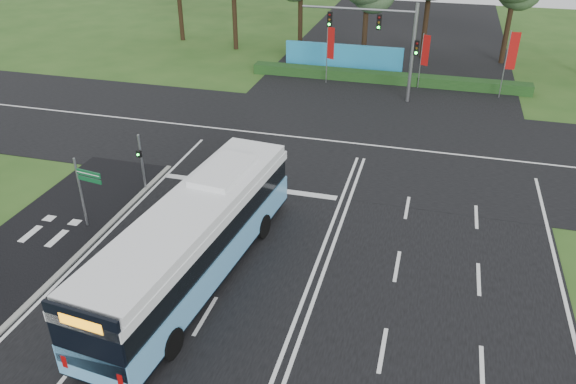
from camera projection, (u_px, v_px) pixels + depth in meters
The scene contains 14 objects.
ground at pixel (321, 255), 24.40m from camera, with size 120.00×120.00×0.00m, color #2A501A.
road_main at pixel (321, 255), 24.39m from camera, with size 20.00×120.00×0.04m, color black.
road_cross at pixel (362, 145), 34.50m from camera, with size 120.00×14.00×0.05m, color black.
bike_path at pixel (29, 249), 24.75m from camera, with size 5.00×18.00×0.06m, color black.
kerb_strip at pixel (77, 257), 24.18m from camera, with size 0.25×18.00×0.12m, color gray.
city_bus at pixel (195, 239), 22.09m from camera, with size 4.00×13.29×3.76m.
pedestrian_signal at pixel (141, 160), 28.75m from camera, with size 0.29×0.40×3.09m.
street_sign at pixel (85, 185), 25.22m from camera, with size 1.37×0.29×3.54m.
banner_flag_left at pixel (330, 47), 43.42m from camera, with size 0.63×0.31×4.55m.
banner_flag_mid at pixel (424, 53), 42.33m from camera, with size 0.59×0.30×4.27m.
banner_flag_right at pixel (511, 55), 40.27m from camera, with size 0.74×0.10×5.00m.
traffic_light_gantry at pixel (388, 36), 39.34m from camera, with size 8.41×0.28×7.00m.
hedge at pixel (387, 78), 44.84m from camera, with size 22.00×1.20×0.80m, color #143714.
blue_hoarding at pixel (343, 57), 47.53m from camera, with size 10.00×0.30×2.20m, color #2286B9.
Camera 1 is at (3.91, -19.63, 14.29)m, focal length 35.00 mm.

